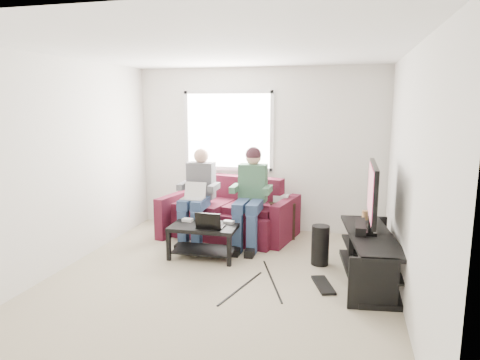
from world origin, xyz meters
name	(u,v)px	position (x,y,z in m)	size (l,w,h in m)	color
floor	(218,282)	(0.00, 0.00, 0.00)	(4.50, 4.50, 0.00)	tan
ceiling	(216,50)	(0.00, 0.00, 2.60)	(4.50, 4.50, 0.00)	white
wall_back	(258,150)	(0.00, 2.25, 1.30)	(4.50, 4.50, 0.00)	silver
wall_front	(107,229)	(0.00, -2.25, 1.30)	(4.50, 4.50, 0.00)	silver
wall_left	(60,165)	(-2.00, 0.00, 1.30)	(4.50, 4.50, 0.00)	silver
wall_right	(409,179)	(2.00, 0.00, 1.30)	(4.50, 4.50, 0.00)	silver
window	(228,131)	(-0.50, 2.23, 1.60)	(1.48, 0.04, 1.28)	white
sofa	(230,215)	(-0.33, 1.72, 0.33)	(2.10, 1.22, 0.90)	#4D1322
person_left	(198,191)	(-0.73, 1.37, 0.76)	(0.40, 0.71, 1.37)	#334D71
person_right	(251,190)	(0.07, 1.39, 0.82)	(0.40, 0.71, 1.42)	#334D71
laptop_silver	(193,195)	(-0.73, 1.19, 0.74)	(0.32, 0.22, 0.24)	silver
coffee_table	(204,234)	(-0.42, 0.74, 0.33)	(0.90, 0.56, 0.44)	black
laptop_black	(211,219)	(-0.30, 0.66, 0.56)	(0.34, 0.24, 0.24)	black
controller_a	(188,220)	(-0.70, 0.86, 0.46)	(0.14, 0.09, 0.04)	silver
controller_b	(201,220)	(-0.52, 0.92, 0.46)	(0.14, 0.09, 0.04)	black
controller_c	(229,222)	(-0.12, 0.89, 0.46)	(0.14, 0.09, 0.04)	gray
tv_stand	(370,259)	(1.70, 0.54, 0.24)	(0.72, 1.71, 0.55)	black
tv	(373,194)	(1.70, 0.64, 1.01)	(0.12, 1.10, 0.81)	black
soundbar	(360,227)	(1.58, 0.64, 0.60)	(0.12, 0.50, 0.10)	black
drink_cup	(365,215)	(1.65, 1.17, 0.61)	(0.08, 0.08, 0.12)	#B37F4D
console_white	(372,265)	(1.70, 0.14, 0.32)	(0.30, 0.22, 0.06)	silver
console_grey	(369,244)	(1.70, 0.84, 0.33)	(0.34, 0.26, 0.08)	gray
console_black	(370,254)	(1.70, 0.49, 0.32)	(0.38, 0.30, 0.07)	black
subwoofer	(320,245)	(1.11, 0.85, 0.26)	(0.23, 0.23, 0.51)	black
keyboard_floor	(323,285)	(1.19, 0.18, 0.01)	(0.16, 0.49, 0.03)	black
end_table	(281,218)	(0.44, 1.87, 0.30)	(0.38, 0.38, 0.66)	black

